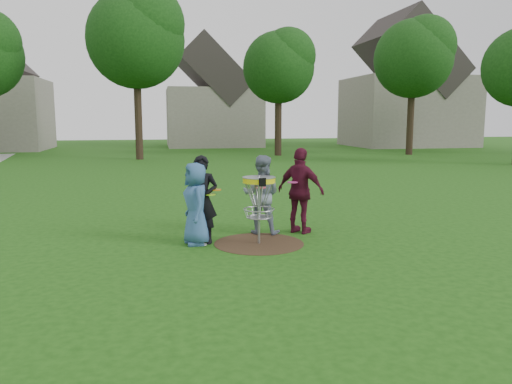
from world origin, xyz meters
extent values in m
plane|color=#19470F|center=(0.00, 0.00, 0.00)|extent=(100.00, 100.00, 0.00)
cylinder|color=#47331E|center=(0.00, 0.00, 0.00)|extent=(1.80, 1.80, 0.01)
imported|color=#345C8F|center=(-1.22, 0.20, 0.82)|extent=(0.64, 0.87, 1.63)
imported|color=black|center=(-1.10, 0.28, 0.88)|extent=(0.75, 0.63, 1.76)
imported|color=slate|center=(0.23, 0.88, 0.85)|extent=(1.02, 0.92, 1.71)
imported|color=#521227|center=(1.07, 0.74, 0.93)|extent=(1.10, 1.09, 1.86)
cylinder|color=silver|center=(-1.14, 0.12, 0.01)|extent=(0.22, 0.22, 0.02)
cylinder|color=#9EA0A5|center=(0.00, 0.00, 0.69)|extent=(0.05, 0.05, 1.38)
cylinder|color=yellow|center=(0.00, 0.00, 1.28)|extent=(0.64, 0.64, 0.10)
cylinder|color=#9EA0A5|center=(0.00, 0.00, 1.34)|extent=(0.66, 0.66, 0.01)
cube|color=black|center=(0.00, -0.33, 1.28)|extent=(0.14, 0.02, 0.16)
torus|color=#9EA0A5|center=(0.00, 0.00, 0.70)|extent=(0.62, 0.62, 0.02)
torus|color=#9EA0A5|center=(0.00, 0.00, 0.54)|extent=(0.50, 0.50, 0.02)
cylinder|color=#9EA0A5|center=(0.00, 0.00, 0.53)|extent=(0.44, 0.44, 0.01)
cylinder|color=#A7F41B|center=(-0.95, 0.16, 1.00)|extent=(0.22, 0.22, 0.02)
cylinder|color=orange|center=(-0.83, 0.21, 1.08)|extent=(0.22, 0.22, 0.02)
cylinder|color=#FF4353|center=(0.16, 0.61, 1.05)|extent=(0.22, 0.22, 0.02)
cylinder|color=#DE3A99|center=(0.84, 0.58, 1.14)|extent=(0.22, 0.22, 0.02)
cylinder|color=#38281C|center=(-3.00, 21.50, 2.31)|extent=(0.46, 0.46, 4.62)
sphere|color=#164211|center=(-3.00, 21.50, 7.04)|extent=(5.72, 5.72, 5.72)
cylinder|color=#38281C|center=(6.00, 23.00, 1.89)|extent=(0.46, 0.46, 3.78)
sphere|color=#164211|center=(6.00, 23.00, 5.76)|extent=(4.68, 4.68, 4.68)
cylinder|color=#38281C|center=(15.00, 22.00, 2.10)|extent=(0.46, 0.46, 4.20)
sphere|color=#164211|center=(15.00, 22.00, 6.40)|extent=(5.20, 5.20, 5.20)
cube|color=gray|center=(3.00, 35.00, 2.50)|extent=(8.00, 7.00, 5.00)
cube|color=#2D2826|center=(3.00, 35.00, 6.44)|extent=(6.11, 7.14, 6.11)
cube|color=gray|center=(20.00, 32.00, 3.00)|extent=(10.00, 8.00, 6.00)
cube|color=#2D2826|center=(20.00, 32.00, 7.80)|extent=(7.64, 8.16, 7.64)
camera|label=1|loc=(-1.94, -9.52, 2.49)|focal=35.00mm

